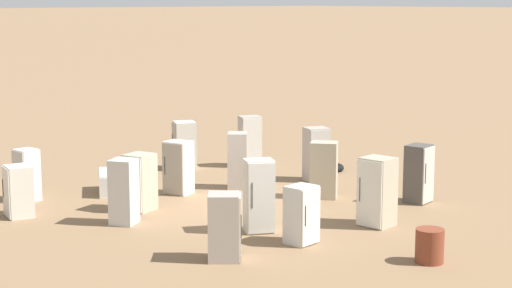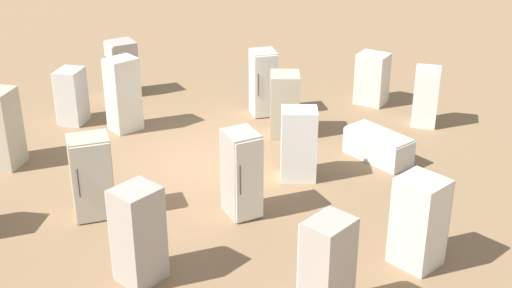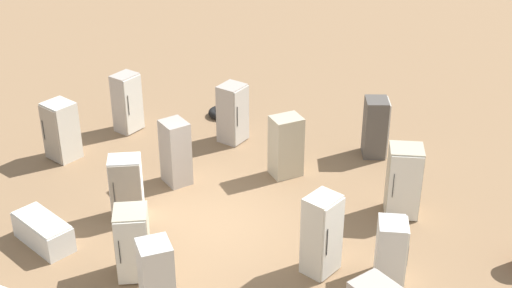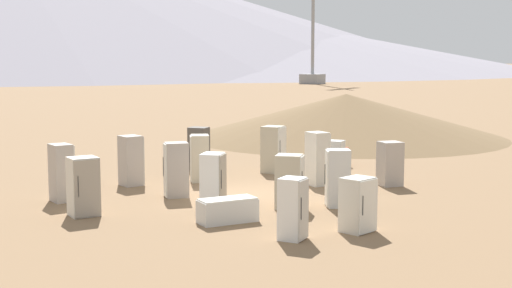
{
  "view_description": "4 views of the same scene",
  "coord_description": "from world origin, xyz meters",
  "px_view_note": "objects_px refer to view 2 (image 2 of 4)",
  "views": [
    {
      "loc": [
        -18.34,
        15.15,
        5.84
      ],
      "look_at": [
        -0.49,
        -0.55,
        1.79
      ],
      "focal_mm": 60.0,
      "sensor_mm": 36.0,
      "label": 1
    },
    {
      "loc": [
        6.11,
        -13.1,
        7.24
      ],
      "look_at": [
        1.42,
        -0.25,
        0.86
      ],
      "focal_mm": 50.0,
      "sensor_mm": 36.0,
      "label": 2
    },
    {
      "loc": [
        -4.09,
        13.63,
        9.66
      ],
      "look_at": [
        -0.61,
        -1.22,
        1.61
      ],
      "focal_mm": 50.0,
      "sensor_mm": 36.0,
      "label": 3
    },
    {
      "loc": [
        19.33,
        12.19,
        4.42
      ],
      "look_at": [
        0.8,
        0.8,
        1.77
      ],
      "focal_mm": 50.0,
      "sensor_mm": 36.0,
      "label": 4
    }
  ],
  "objects_px": {
    "discarded_fridge_0": "(122,68)",
    "discarded_fridge_15": "(71,96)",
    "discarded_fridge_6": "(123,94)",
    "discarded_fridge_9": "(92,177)",
    "discarded_fridge_4": "(426,96)",
    "discarded_fridge_3": "(299,144)",
    "discarded_fridge_1": "(372,79)",
    "discarded_fridge_5": "(327,271)",
    "discarded_fridge_10": "(263,83)",
    "discarded_fridge_7": "(242,174)",
    "discarded_fridge_2": "(420,222)",
    "discarded_fridge_13": "(285,105)",
    "discarded_fridge_8": "(138,234)",
    "discarded_fridge_11": "(378,146)"
  },
  "relations": [
    {
      "from": "discarded_fridge_7",
      "to": "discarded_fridge_13",
      "type": "height_order",
      "value": "discarded_fridge_7"
    },
    {
      "from": "discarded_fridge_5",
      "to": "discarded_fridge_9",
      "type": "bearing_deg",
      "value": 96.03
    },
    {
      "from": "discarded_fridge_1",
      "to": "discarded_fridge_5",
      "type": "height_order",
      "value": "discarded_fridge_5"
    },
    {
      "from": "discarded_fridge_9",
      "to": "discarded_fridge_13",
      "type": "height_order",
      "value": "discarded_fridge_9"
    },
    {
      "from": "discarded_fridge_6",
      "to": "discarded_fridge_10",
      "type": "bearing_deg",
      "value": -25.67
    },
    {
      "from": "discarded_fridge_9",
      "to": "discarded_fridge_11",
      "type": "relative_size",
      "value": 0.98
    },
    {
      "from": "discarded_fridge_4",
      "to": "discarded_fridge_3",
      "type": "bearing_deg",
      "value": -124.69
    },
    {
      "from": "discarded_fridge_0",
      "to": "discarded_fridge_15",
      "type": "height_order",
      "value": "discarded_fridge_0"
    },
    {
      "from": "discarded_fridge_0",
      "to": "discarded_fridge_6",
      "type": "height_order",
      "value": "discarded_fridge_6"
    },
    {
      "from": "discarded_fridge_6",
      "to": "discarded_fridge_10",
      "type": "height_order",
      "value": "discarded_fridge_6"
    },
    {
      "from": "discarded_fridge_6",
      "to": "discarded_fridge_15",
      "type": "relative_size",
      "value": 1.31
    },
    {
      "from": "discarded_fridge_3",
      "to": "discarded_fridge_11",
      "type": "distance_m",
      "value": 2.14
    },
    {
      "from": "discarded_fridge_0",
      "to": "discarded_fridge_2",
      "type": "height_order",
      "value": "discarded_fridge_2"
    },
    {
      "from": "discarded_fridge_3",
      "to": "discarded_fridge_5",
      "type": "height_order",
      "value": "discarded_fridge_5"
    },
    {
      "from": "discarded_fridge_10",
      "to": "discarded_fridge_15",
      "type": "relative_size",
      "value": 1.21
    },
    {
      "from": "discarded_fridge_6",
      "to": "discarded_fridge_9",
      "type": "bearing_deg",
      "value": -130.34
    },
    {
      "from": "discarded_fridge_4",
      "to": "discarded_fridge_13",
      "type": "xyz_separation_m",
      "value": [
        -3.14,
        -1.82,
        0.03
      ]
    },
    {
      "from": "discarded_fridge_1",
      "to": "discarded_fridge_5",
      "type": "bearing_deg",
      "value": -70.25
    },
    {
      "from": "discarded_fridge_2",
      "to": "discarded_fridge_13",
      "type": "relative_size",
      "value": 1.04
    },
    {
      "from": "discarded_fridge_13",
      "to": "discarded_fridge_3",
      "type": "bearing_deg",
      "value": -83.79
    },
    {
      "from": "discarded_fridge_9",
      "to": "discarded_fridge_11",
      "type": "xyz_separation_m",
      "value": [
        4.76,
        4.4,
        -0.51
      ]
    },
    {
      "from": "discarded_fridge_7",
      "to": "discarded_fridge_11",
      "type": "bearing_deg",
      "value": -168.4
    },
    {
      "from": "discarded_fridge_1",
      "to": "discarded_fridge_6",
      "type": "xyz_separation_m",
      "value": [
        -5.44,
        -3.88,
        0.23
      ]
    },
    {
      "from": "discarded_fridge_2",
      "to": "discarded_fridge_6",
      "type": "distance_m",
      "value": 8.47
    },
    {
      "from": "discarded_fridge_0",
      "to": "discarded_fridge_1",
      "type": "xyz_separation_m",
      "value": [
        6.7,
        1.72,
        -0.07
      ]
    },
    {
      "from": "discarded_fridge_9",
      "to": "discarded_fridge_7",
      "type": "bearing_deg",
      "value": 163.14
    },
    {
      "from": "discarded_fridge_8",
      "to": "discarded_fridge_9",
      "type": "relative_size",
      "value": 1.03
    },
    {
      "from": "discarded_fridge_3",
      "to": "discarded_fridge_7",
      "type": "height_order",
      "value": "discarded_fridge_7"
    },
    {
      "from": "discarded_fridge_6",
      "to": "discarded_fridge_13",
      "type": "bearing_deg",
      "value": -46.92
    },
    {
      "from": "discarded_fridge_10",
      "to": "discarded_fridge_13",
      "type": "relative_size",
      "value": 1.08
    },
    {
      "from": "discarded_fridge_9",
      "to": "discarded_fridge_10",
      "type": "height_order",
      "value": "discarded_fridge_10"
    },
    {
      "from": "discarded_fridge_9",
      "to": "discarded_fridge_10",
      "type": "distance_m",
      "value": 6.22
    },
    {
      "from": "discarded_fridge_2",
      "to": "discarded_fridge_8",
      "type": "bearing_deg",
      "value": -127.77
    },
    {
      "from": "discarded_fridge_1",
      "to": "discarded_fridge_15",
      "type": "distance_m",
      "value": 7.95
    },
    {
      "from": "discarded_fridge_3",
      "to": "discarded_fridge_6",
      "type": "height_order",
      "value": "discarded_fridge_6"
    },
    {
      "from": "discarded_fridge_4",
      "to": "discarded_fridge_7",
      "type": "relative_size",
      "value": 0.87
    },
    {
      "from": "discarded_fridge_3",
      "to": "discarded_fridge_9",
      "type": "distance_m",
      "value": 4.4
    },
    {
      "from": "discarded_fridge_6",
      "to": "discarded_fridge_10",
      "type": "distance_m",
      "value": 3.62
    },
    {
      "from": "discarded_fridge_1",
      "to": "discarded_fridge_8",
      "type": "xyz_separation_m",
      "value": [
        -2.03,
        -9.38,
        0.17
      ]
    },
    {
      "from": "discarded_fridge_0",
      "to": "discarded_fridge_8",
      "type": "distance_m",
      "value": 8.97
    },
    {
      "from": "discarded_fridge_2",
      "to": "discarded_fridge_6",
      "type": "bearing_deg",
      "value": -177.19
    },
    {
      "from": "discarded_fridge_3",
      "to": "discarded_fridge_9",
      "type": "relative_size",
      "value": 0.95
    },
    {
      "from": "discarded_fridge_2",
      "to": "discarded_fridge_7",
      "type": "distance_m",
      "value": 3.54
    },
    {
      "from": "discarded_fridge_4",
      "to": "discarded_fridge_9",
      "type": "bearing_deg",
      "value": -134.41
    },
    {
      "from": "discarded_fridge_3",
      "to": "discarded_fridge_13",
      "type": "xyz_separation_m",
      "value": [
        -0.98,
        2.05,
        -0.0
      ]
    },
    {
      "from": "discarded_fridge_10",
      "to": "discarded_fridge_11",
      "type": "height_order",
      "value": "discarded_fridge_10"
    },
    {
      "from": "discarded_fridge_5",
      "to": "discarded_fridge_2",
      "type": "bearing_deg",
      "value": -5.96
    },
    {
      "from": "discarded_fridge_13",
      "to": "discarded_fridge_6",
      "type": "bearing_deg",
      "value": 175.48
    },
    {
      "from": "discarded_fridge_3",
      "to": "discarded_fridge_7",
      "type": "relative_size",
      "value": 0.92
    },
    {
      "from": "discarded_fridge_8",
      "to": "discarded_fridge_15",
      "type": "xyz_separation_m",
      "value": [
        -4.88,
        5.43,
        -0.16
      ]
    }
  ]
}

